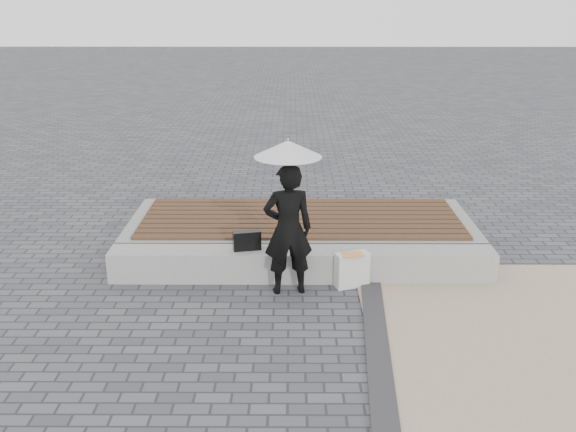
# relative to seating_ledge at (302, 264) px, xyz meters

# --- Properties ---
(ground) EXTENTS (80.00, 80.00, 0.00)m
(ground) POSITION_rel_seating_ledge_xyz_m (0.00, -1.60, -0.20)
(ground) COLOR #505055
(ground) RESTS_ON ground
(edging_band) EXTENTS (0.61, 5.20, 0.04)m
(edging_band) POSITION_rel_seating_ledge_xyz_m (0.75, -2.10, -0.18)
(edging_band) COLOR #333235
(edging_band) RESTS_ON ground
(seating_ledge) EXTENTS (5.00, 0.45, 0.40)m
(seating_ledge) POSITION_rel_seating_ledge_xyz_m (0.00, 0.00, 0.00)
(seating_ledge) COLOR #A3A49F
(seating_ledge) RESTS_ON ground
(timber_platform) EXTENTS (5.00, 2.00, 0.40)m
(timber_platform) POSITION_rel_seating_ledge_xyz_m (0.00, 1.20, 0.00)
(timber_platform) COLOR gray
(timber_platform) RESTS_ON ground
(timber_decking) EXTENTS (4.60, 1.80, 0.04)m
(timber_decking) POSITION_rel_seating_ledge_xyz_m (0.00, 1.20, 0.22)
(timber_decking) COLOR brown
(timber_decking) RESTS_ON timber_platform
(woman) EXTENTS (0.66, 0.49, 1.66)m
(woman) POSITION_rel_seating_ledge_xyz_m (-0.18, -0.42, 0.63)
(woman) COLOR black
(woman) RESTS_ON ground
(parasol) EXTENTS (0.80, 0.80, 1.03)m
(parasol) POSITION_rel_seating_ledge_xyz_m (-0.18, -0.42, 1.63)
(parasol) COLOR #BABABF
(parasol) RESTS_ON ground
(handbag) EXTENTS (0.38, 0.20, 0.25)m
(handbag) POSITION_rel_seating_ledge_xyz_m (-0.71, -0.01, 0.33)
(handbag) COLOR black
(handbag) RESTS_ON seating_ledge
(canvas_tote) EXTENTS (0.46, 0.31, 0.45)m
(canvas_tote) POSITION_rel_seating_ledge_xyz_m (0.63, -0.26, 0.02)
(canvas_tote) COLOR silver
(canvas_tote) RESTS_ON ground
(magazine) EXTENTS (0.28, 0.23, 0.01)m
(magazine) POSITION_rel_seating_ledge_xyz_m (0.63, -0.31, 0.25)
(magazine) COLOR #E14332
(magazine) RESTS_ON canvas_tote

